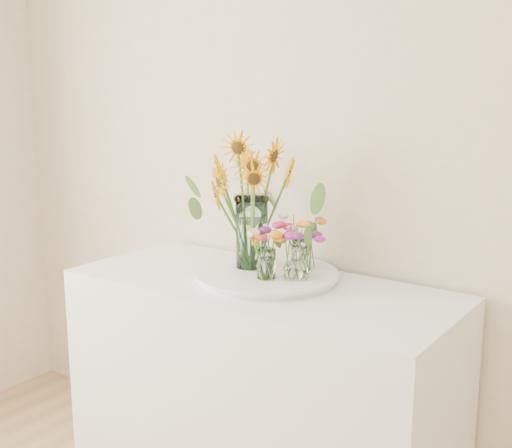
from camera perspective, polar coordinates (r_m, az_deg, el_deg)
name	(u,v)px	position (r m, az deg, el deg)	size (l,w,h in m)	color
counter	(260,400)	(2.45, 0.32, -15.38)	(1.40, 0.60, 0.90)	white
tray	(267,276)	(2.31, 0.95, -4.67)	(0.49, 0.49, 0.03)	white
mason_jar	(252,232)	(2.34, -0.39, -0.69)	(0.12, 0.12, 0.27)	#A8DBE1
sunflower_bouquet	(252,199)	(2.31, -0.39, 2.26)	(0.61, 0.61, 0.52)	#EDAB05
small_vase_a	(266,264)	(2.21, 0.91, -3.59)	(0.06, 0.06, 0.11)	white
wildflower_posy_a	(266,252)	(2.20, 0.92, -2.46)	(0.19, 0.19, 0.20)	orange
small_vase_b	(296,262)	(2.21, 3.56, -3.43)	(0.09, 0.09, 0.12)	white
wildflower_posy_b	(296,250)	(2.20, 3.57, -2.30)	(0.22, 0.22, 0.21)	orange
small_vase_c	(302,254)	(2.33, 4.07, -2.69)	(0.07, 0.07, 0.12)	white
wildflower_posy_c	(302,242)	(2.32, 4.09, -1.62)	(0.20, 0.20, 0.21)	orange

